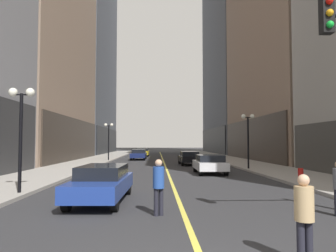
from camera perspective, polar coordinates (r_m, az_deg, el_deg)
ground_plane at (r=38.99m, az=-0.87°, el=-6.19°), size 200.00×200.00×0.00m
sidewalk_left at (r=39.67m, az=-12.94°, el=-5.95°), size 4.50×78.00×0.15m
sidewalk_right at (r=40.02m, az=11.09°, el=-5.94°), size 4.50×78.00×0.15m
lane_centre_stripe at (r=38.98m, az=-0.87°, el=-6.18°), size 0.16×70.00×0.01m
car_blue at (r=12.22m, az=-11.69°, el=-9.75°), size 1.93×4.81×1.32m
car_white at (r=22.53m, az=7.47°, el=-6.66°), size 1.96×4.03×1.32m
car_black at (r=31.25m, az=3.78°, el=-5.65°), size 1.91×4.14×1.32m
car_navy at (r=40.77m, az=-5.24°, el=-5.02°), size 1.92×4.75×1.32m
car_yellow at (r=49.34m, az=-4.57°, el=-4.67°), size 1.95×4.23×1.32m
pedestrian_in_tan_trench at (r=6.36m, az=23.16°, el=-14.01°), size 0.39×0.39×1.60m
pedestrian_in_blue_hoodie at (r=9.67m, az=-1.70°, el=-10.11°), size 0.45×0.45×1.67m
street_lamp_left_near at (r=14.43m, az=-24.77°, el=1.60°), size 1.06×0.36×4.43m
street_lamp_left_far at (r=37.82m, az=-10.56°, el=-1.30°), size 1.06×0.36×4.43m
street_lamp_right_mid at (r=25.95m, az=14.10°, el=-0.51°), size 1.06×0.36×4.43m
fire_hydrant_right at (r=18.68m, az=22.63°, el=-8.21°), size 0.28×0.28×0.80m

